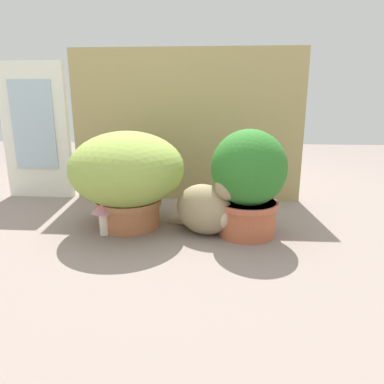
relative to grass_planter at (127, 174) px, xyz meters
name	(u,v)px	position (x,y,z in m)	size (l,w,h in m)	color
ground_plane	(165,228)	(0.17, -0.02, -0.25)	(6.00, 6.00, 0.00)	gray
cardboard_backdrop	(187,127)	(0.22, 0.47, 0.17)	(1.28, 0.03, 0.83)	tan
window_panel_white	(36,131)	(-0.65, 0.47, 0.14)	(0.39, 0.05, 0.77)	white
grass_planter	(127,174)	(0.00, 0.00, 0.00)	(0.51, 0.51, 0.44)	#B56B44
leafy_planter	(248,180)	(0.53, -0.06, 0.00)	(0.31, 0.31, 0.45)	#BB5F3D
cat	(208,207)	(0.36, -0.08, -0.12)	(0.35, 0.28, 0.32)	tan
mushroom_ornament_pink	(104,211)	(-0.08, -0.11, -0.14)	(0.10, 0.10, 0.15)	silver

